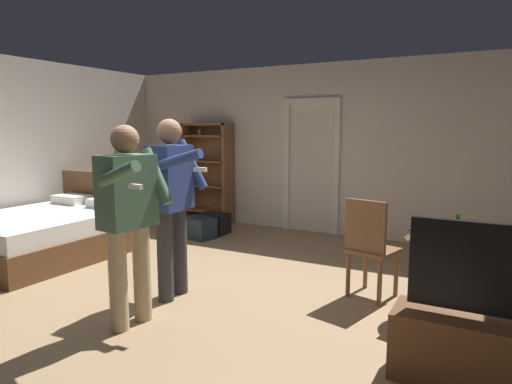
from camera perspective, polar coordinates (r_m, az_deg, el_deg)
name	(u,v)px	position (r m, az deg, el deg)	size (l,w,h in m)	color
ground_plane	(171,292)	(4.79, -10.69, -12.34)	(7.16, 7.16, 0.00)	#997A56
wall_back	(300,149)	(7.36, 5.59, 5.47)	(6.61, 0.12, 2.66)	silver
doorway_frame	(311,156)	(7.20, 7.05, 4.52)	(0.93, 0.08, 2.13)	white
bed	(50,233)	(6.51, -24.64, -4.70)	(1.65, 2.09, 1.02)	brown
bookshelf	(208,169)	(7.98, -6.07, 2.89)	(0.92, 0.32, 1.75)	brown
tv_flatscreen	(489,344)	(3.34, 27.41, -16.77)	(1.18, 0.40, 1.09)	brown
side_table	(438,266)	(4.28, 22.08, -8.71)	(0.58, 0.58, 0.70)	#4C331E
laptop	(434,235)	(4.17, 21.67, -5.04)	(0.39, 0.39, 0.16)	black
bottle_on_table	(457,232)	(4.11, 24.14, -4.61)	(0.06, 0.06, 0.25)	#175410
wooden_chair	(370,244)	(4.51, 14.21, -6.47)	(0.51, 0.51, 0.99)	brown
person_blue_shirt	(129,211)	(3.84, -15.86, -2.39)	(0.61, 0.65, 1.69)	tan
person_striped_shirt	(172,195)	(4.41, -10.62, -0.42)	(0.72, 0.59, 1.75)	#333338
suitcase_dark	(199,228)	(6.91, -7.27, -4.52)	(0.47, 0.34, 0.32)	#1E2D38
suitcase_small	(214,224)	(7.18, -5.36, -4.01)	(0.44, 0.34, 0.33)	black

